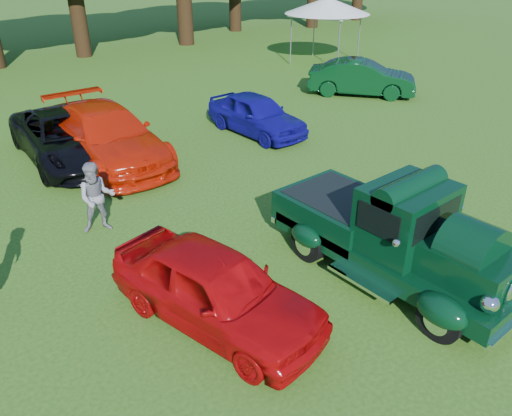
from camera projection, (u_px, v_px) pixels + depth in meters
ground at (303, 283)px, 9.61m from camera, size 120.00×120.00×0.00m
hero_pickup at (392, 235)px, 9.53m from camera, size 2.36×5.06×1.98m
red_convertible at (216, 288)px, 8.36m from camera, size 2.41×4.26×1.37m
back_car_black at (68, 137)px, 14.72m from camera, size 2.83×5.40×1.45m
back_car_orange at (107, 136)px, 14.57m from camera, size 2.48×5.62×1.61m
back_car_blue at (256, 114)px, 16.81m from camera, size 1.62×3.94×1.34m
back_car_green at (362, 78)px, 21.04m from camera, size 3.90×4.46×1.46m
spectator_grey at (97, 198)px, 11.00m from camera, size 0.98×0.89×1.65m
canopy_tent at (328, 6)px, 25.67m from camera, size 5.55×5.55×3.30m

